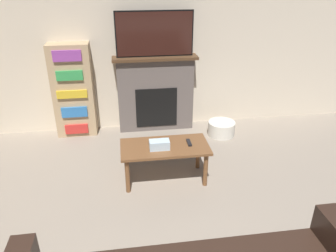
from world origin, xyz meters
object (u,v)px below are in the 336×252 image
at_px(tv, 154,34).
at_px(storage_basket, 221,128).
at_px(fireplace, 155,93).
at_px(bookshelf, 73,91).
at_px(coffee_table, 165,151).

bearing_deg(tv, storage_basket, -21.20).
xyz_separation_m(fireplace, bookshelf, (-1.17, -0.02, 0.10)).
xyz_separation_m(bookshelf, storage_basket, (2.10, -0.36, -0.57)).
relative_size(fireplace, coffee_table, 1.22).
relative_size(fireplace, storage_basket, 3.06).
distance_m(fireplace, coffee_table, 1.40).
bearing_deg(fireplace, bookshelf, -178.90).
bearing_deg(storage_basket, bookshelf, 170.30).
relative_size(tv, bookshelf, 0.80).
bearing_deg(coffee_table, storage_basket, 45.72).
bearing_deg(storage_basket, coffee_table, -134.28).
bearing_deg(fireplace, coffee_table, -91.84).
bearing_deg(coffee_table, fireplace, 88.16).
bearing_deg(tv, coffee_table, -91.86).
distance_m(bookshelf, storage_basket, 2.21).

